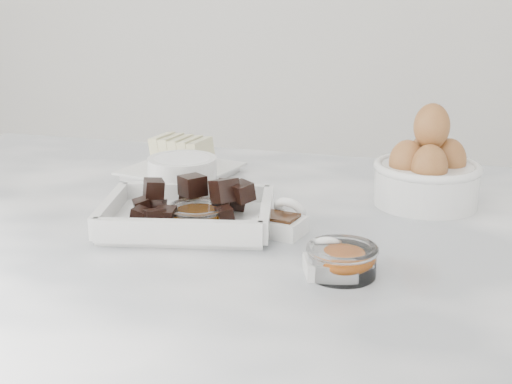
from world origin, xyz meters
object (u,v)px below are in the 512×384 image
at_px(sugar_ramekin, 182,176).
at_px(butter_plate, 179,162).
at_px(honey_bowl, 197,217).
at_px(zest_bowl, 342,259).
at_px(egg_bowl, 427,172).
at_px(chocolate_dish, 188,209).
at_px(vanilla_spoon, 282,221).
at_px(salt_spoon, 328,261).

bearing_deg(sugar_ramekin, butter_plate, 114.41).
xyz_separation_m(honey_bowl, zest_bowl, (0.19, -0.09, 0.00)).
xyz_separation_m(egg_bowl, zest_bowl, (-0.07, -0.27, -0.03)).
height_order(butter_plate, sugar_ramekin, butter_plate).
height_order(sugar_ramekin, egg_bowl, egg_bowl).
height_order(chocolate_dish, egg_bowl, egg_bowl).
relative_size(butter_plate, honey_bowl, 2.49).
bearing_deg(zest_bowl, butter_plate, 134.69).
xyz_separation_m(butter_plate, zest_bowl, (0.31, -0.31, -0.01)).
xyz_separation_m(sugar_ramekin, egg_bowl, (0.33, 0.06, 0.01)).
bearing_deg(egg_bowl, chocolate_dish, -148.06).
height_order(sugar_ramekin, vanilla_spoon, sugar_ramekin).
bearing_deg(honey_bowl, sugar_ramekin, 118.89).
bearing_deg(chocolate_dish, sugar_ramekin, 114.31).
height_order(egg_bowl, zest_bowl, egg_bowl).
relative_size(egg_bowl, honey_bowl, 2.00).
height_order(sugar_ramekin, zest_bowl, sugar_ramekin).
height_order(butter_plate, egg_bowl, egg_bowl).
height_order(honey_bowl, zest_bowl, zest_bowl).
xyz_separation_m(chocolate_dish, salt_spoon, (0.19, -0.09, -0.01)).
bearing_deg(chocolate_dish, salt_spoon, -25.60).
bearing_deg(zest_bowl, vanilla_spoon, 130.11).
height_order(butter_plate, zest_bowl, butter_plate).
distance_m(chocolate_dish, honey_bowl, 0.02).
bearing_deg(salt_spoon, butter_plate, 133.43).
bearing_deg(chocolate_dish, vanilla_spoon, 5.97).
xyz_separation_m(egg_bowl, salt_spoon, (-0.09, -0.27, -0.03)).
bearing_deg(chocolate_dish, egg_bowl, 31.94).
height_order(egg_bowl, salt_spoon, egg_bowl).
xyz_separation_m(butter_plate, vanilla_spoon, (0.21, -0.20, -0.01)).
distance_m(zest_bowl, vanilla_spoon, 0.14).
bearing_deg(zest_bowl, salt_spoon, 170.64).
distance_m(honey_bowl, vanilla_spoon, 0.11).
height_order(butter_plate, honey_bowl, butter_plate).
bearing_deg(egg_bowl, butter_plate, 174.05).
relative_size(egg_bowl, salt_spoon, 2.05).
height_order(egg_bowl, honey_bowl, egg_bowl).
bearing_deg(butter_plate, egg_bowl, -5.95).
xyz_separation_m(honey_bowl, salt_spoon, (0.18, -0.09, -0.00)).
relative_size(chocolate_dish, butter_plate, 1.30).
distance_m(chocolate_dish, salt_spoon, 0.21).
distance_m(butter_plate, zest_bowl, 0.43).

